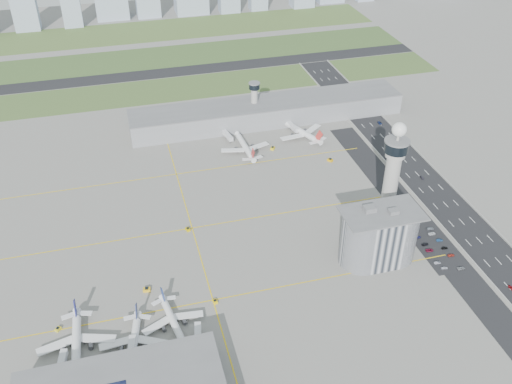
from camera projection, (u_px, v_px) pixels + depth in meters
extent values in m
plane|color=gray|center=(273.00, 249.00, 316.53)|extent=(1000.00, 1000.00, 0.00)
cube|color=#3E582A|center=(176.00, 89.00, 490.72)|extent=(480.00, 50.00, 0.08)
cube|color=#395327|center=(164.00, 57.00, 550.23)|extent=(480.00, 60.00, 0.08)
cube|color=#455B2B|center=(154.00, 31.00, 613.70)|extent=(480.00, 70.00, 0.08)
cube|color=black|center=(170.00, 72.00, 520.06)|extent=(480.00, 22.00, 0.10)
cube|color=black|center=(456.00, 216.00, 341.35)|extent=(28.00, 500.00, 0.10)
cube|color=#9E9E99|center=(435.00, 219.00, 338.01)|extent=(0.60, 500.00, 1.20)
cube|color=#9E9E99|center=(477.00, 211.00, 344.06)|extent=(0.60, 500.00, 1.20)
cube|color=black|center=(427.00, 233.00, 328.02)|extent=(18.00, 260.00, 0.08)
cube|color=black|center=(435.00, 246.00, 318.06)|extent=(20.00, 44.00, 0.10)
cube|color=yellow|center=(213.00, 300.00, 284.08)|extent=(260.00, 0.60, 0.01)
cube|color=yellow|center=(192.00, 228.00, 331.69)|extent=(260.00, 0.60, 0.01)
cube|color=yellow|center=(176.00, 174.00, 379.30)|extent=(260.00, 0.60, 0.01)
cube|color=yellow|center=(192.00, 228.00, 331.69)|extent=(0.60, 260.00, 0.01)
cylinder|color=#ADAAA5|center=(390.00, 186.00, 324.78)|extent=(8.40, 8.40, 48.00)
cylinder|color=#ADAAA5|center=(395.00, 153.00, 312.26)|extent=(11.00, 11.00, 4.00)
cylinder|color=black|center=(397.00, 147.00, 309.99)|extent=(13.00, 13.00, 6.00)
cylinder|color=slate|center=(397.00, 141.00, 308.00)|extent=(14.00, 14.00, 1.00)
cylinder|color=#ADAAA5|center=(398.00, 137.00, 306.57)|extent=(1.60, 1.60, 5.00)
sphere|color=white|center=(399.00, 130.00, 304.01)|extent=(8.00, 8.00, 8.00)
cylinder|color=#ADAAA5|center=(254.00, 104.00, 434.07)|extent=(5.00, 5.00, 28.00)
cylinder|color=black|center=(254.00, 86.00, 425.53)|extent=(8.00, 8.00, 4.00)
cylinder|color=slate|center=(254.00, 83.00, 424.11)|extent=(8.60, 8.60, 0.80)
cube|color=#B2B2B7|center=(379.00, 236.00, 301.78)|extent=(18.00, 24.00, 30.00)
cylinder|color=#B2B2B7|center=(363.00, 239.00, 299.83)|extent=(24.00, 24.00, 30.00)
cylinder|color=#B2B2B7|center=(394.00, 234.00, 303.72)|extent=(24.00, 24.00, 30.00)
cube|color=slate|center=(382.00, 213.00, 293.01)|extent=(42.00, 24.00, 0.80)
cube|color=slate|center=(370.00, 209.00, 293.19)|extent=(6.00, 5.00, 3.00)
cube|color=slate|center=(393.00, 212.00, 291.77)|extent=(5.00, 4.00, 2.40)
cube|color=gray|center=(268.00, 112.00, 438.34)|extent=(210.00, 32.00, 15.00)
cube|color=slate|center=(268.00, 102.00, 433.85)|extent=(210.00, 32.00, 0.80)
imported|color=silver|center=(444.00, 268.00, 302.74)|extent=(3.64, 1.90, 1.18)
imported|color=gray|center=(437.00, 263.00, 306.12)|extent=(3.76, 1.49, 1.22)
imported|color=maroon|center=(430.00, 250.00, 314.58)|extent=(4.50, 2.45, 1.20)
imported|color=black|center=(425.00, 244.00, 318.76)|extent=(4.22, 2.13, 1.17)
imported|color=navy|center=(418.00, 237.00, 323.89)|extent=(3.69, 1.94, 1.20)
imported|color=white|center=(414.00, 231.00, 328.52)|extent=(3.38, 1.44, 1.08)
imported|color=#989BA1|center=(461.00, 268.00, 302.52)|extent=(4.28, 2.15, 1.16)
imported|color=#B33124|center=(451.00, 255.00, 311.21)|extent=(4.00, 1.66, 1.16)
imported|color=black|center=(445.00, 248.00, 316.11)|extent=(3.63, 1.66, 1.21)
imported|color=navy|center=(440.00, 240.00, 321.74)|extent=(3.73, 1.69, 1.19)
imported|color=white|center=(432.00, 234.00, 326.54)|extent=(4.37, 2.09, 1.20)
imported|color=gray|center=(430.00, 229.00, 330.41)|extent=(4.21, 1.81, 1.21)
imported|color=maroon|center=(511.00, 288.00, 290.31)|extent=(1.93, 3.82, 1.25)
imported|color=black|center=(422.00, 178.00, 374.64)|extent=(1.30, 3.65, 1.20)
imported|color=navy|center=(380.00, 123.00, 437.98)|extent=(2.33, 4.74, 1.30)
imported|color=slate|center=(333.00, 92.00, 483.80)|extent=(1.44, 3.33, 1.12)
cube|color=#9EADC1|center=(71.00, 5.00, 613.08)|extent=(20.04, 16.03, 45.20)
cube|color=#9EADC1|center=(229.00, 0.00, 660.65)|extent=(23.01, 18.41, 27.75)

